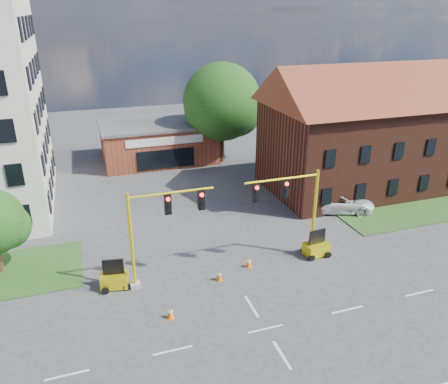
# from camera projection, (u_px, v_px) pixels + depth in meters

# --- Properties ---
(ground) EXTENTS (120.00, 120.00, 0.00)m
(ground) POSITION_uv_depth(u_px,v_px,m) (266.00, 329.00, 23.09)
(ground) COLOR #3C3C3E
(ground) RESTS_ON ground
(grass_verge_ne) EXTENTS (14.00, 4.00, 0.08)m
(grass_verge_ne) POSITION_uv_depth(u_px,v_px,m) (421.00, 213.00, 36.22)
(grass_verge_ne) COLOR #294C1C
(grass_verge_ne) RESTS_ON ground
(lane_markings) EXTENTS (60.00, 36.00, 0.01)m
(lane_markings) POSITION_uv_depth(u_px,v_px,m) (291.00, 370.00, 20.46)
(lane_markings) COLOR silver
(lane_markings) RESTS_ON ground
(brick_shop) EXTENTS (12.40, 8.40, 4.30)m
(brick_shop) POSITION_uv_depth(u_px,v_px,m) (158.00, 141.00, 48.48)
(brick_shop) COLOR brown
(brick_shop) RESTS_ON ground
(townhouse_row) EXTENTS (21.00, 11.00, 11.50)m
(townhouse_row) POSITION_uv_depth(u_px,v_px,m) (378.00, 124.00, 40.08)
(townhouse_row) COLOR #4A2116
(townhouse_row) RESTS_ON ground
(tree_large) EXTENTS (8.65, 8.24, 10.75)m
(tree_large) POSITION_uv_depth(u_px,v_px,m) (226.00, 104.00, 46.36)
(tree_large) COLOR #382114
(tree_large) RESTS_ON ground
(signal_mast_west) EXTENTS (5.30, 0.60, 6.20)m
(signal_mast_west) POSITION_uv_depth(u_px,v_px,m) (159.00, 226.00, 25.55)
(signal_mast_west) COLOR gray
(signal_mast_west) RESTS_ON ground
(signal_mast_east) EXTENTS (5.30, 0.60, 6.20)m
(signal_mast_east) POSITION_uv_depth(u_px,v_px,m) (293.00, 206.00, 28.10)
(signal_mast_east) COLOR gray
(signal_mast_east) RESTS_ON ground
(trailer_west) EXTENTS (1.78, 1.35, 1.83)m
(trailer_west) POSITION_uv_depth(u_px,v_px,m) (114.00, 279.00, 26.37)
(trailer_west) COLOR yellow
(trailer_west) RESTS_ON ground
(trailer_east) EXTENTS (1.75, 1.27, 1.85)m
(trailer_east) POSITION_uv_depth(u_px,v_px,m) (316.00, 248.00, 29.81)
(trailer_east) COLOR yellow
(trailer_east) RESTS_ON ground
(cone_a) EXTENTS (0.40, 0.40, 0.70)m
(cone_a) POSITION_uv_depth(u_px,v_px,m) (170.00, 313.00, 23.77)
(cone_a) COLOR orange
(cone_a) RESTS_ON ground
(cone_b) EXTENTS (0.40, 0.40, 0.70)m
(cone_b) POSITION_uv_depth(u_px,v_px,m) (249.00, 262.00, 28.52)
(cone_b) COLOR orange
(cone_b) RESTS_ON ground
(cone_c) EXTENTS (0.40, 0.40, 0.70)m
(cone_c) POSITION_uv_depth(u_px,v_px,m) (219.00, 276.00, 27.12)
(cone_c) COLOR orange
(cone_c) RESTS_ON ground
(cone_d) EXTENTS (0.40, 0.40, 0.70)m
(cone_d) POSITION_uv_depth(u_px,v_px,m) (327.00, 244.00, 30.81)
(cone_d) COLOR orange
(cone_d) RESTS_ON ground
(pickup_white) EXTENTS (6.39, 4.61, 1.62)m
(pickup_white) POSITION_uv_depth(u_px,v_px,m) (338.00, 202.00, 36.40)
(pickup_white) COLOR white
(pickup_white) RESTS_ON ground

